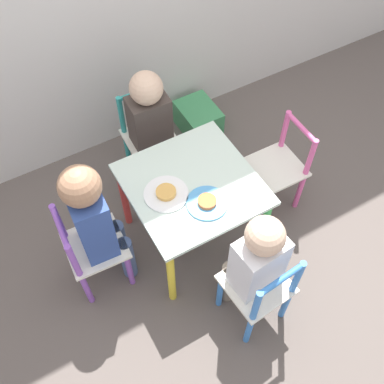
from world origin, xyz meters
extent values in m
plane|color=#5B514C|center=(0.00, 0.00, 0.00)|extent=(6.00, 6.00, 0.00)
cube|color=silver|center=(0.00, 0.00, 0.46)|extent=(0.57, 0.57, 0.02)
cylinder|color=yellow|center=(-0.25, -0.25, 0.22)|extent=(0.04, 0.04, 0.45)
cylinder|color=green|center=(0.25, -0.25, 0.22)|extent=(0.04, 0.04, 0.45)
cylinder|color=#DB3D38|center=(-0.25, 0.25, 0.22)|extent=(0.04, 0.04, 0.45)
cylinder|color=orange|center=(0.25, 0.25, 0.22)|extent=(0.04, 0.04, 0.45)
cube|color=silver|center=(0.04, -0.49, 0.29)|extent=(0.28, 0.28, 0.02)
cylinder|color=#387AD1|center=(0.14, -0.37, 0.14)|extent=(0.03, 0.03, 0.28)
cylinder|color=#387AD1|center=(-0.08, -0.39, 0.14)|extent=(0.03, 0.03, 0.28)
cylinder|color=#387AD1|center=(0.15, -0.58, 0.14)|extent=(0.03, 0.03, 0.28)
cylinder|color=#387AD1|center=(-0.06, -0.60, 0.14)|extent=(0.03, 0.03, 0.28)
cylinder|color=#387AD1|center=(0.15, -0.58, 0.41)|extent=(0.03, 0.03, 0.25)
cylinder|color=#387AD1|center=(-0.06, -0.60, 0.41)|extent=(0.03, 0.03, 0.25)
cylinder|color=#387AD1|center=(0.05, -0.59, 0.52)|extent=(0.21, 0.04, 0.02)
cube|color=silver|center=(-0.49, 0.03, 0.29)|extent=(0.27, 0.27, 0.02)
cylinder|color=#8E51BC|center=(-0.39, -0.08, 0.14)|extent=(0.03, 0.03, 0.28)
cylinder|color=#8E51BC|center=(-0.38, 0.13, 0.14)|extent=(0.03, 0.03, 0.28)
cylinder|color=#8E51BC|center=(-0.60, -0.07, 0.14)|extent=(0.03, 0.03, 0.28)
cylinder|color=#8E51BC|center=(-0.59, 0.14, 0.14)|extent=(0.03, 0.03, 0.28)
cylinder|color=#8E51BC|center=(-0.60, -0.07, 0.41)|extent=(0.03, 0.03, 0.25)
cylinder|color=#8E51BC|center=(-0.59, 0.14, 0.41)|extent=(0.03, 0.03, 0.25)
cylinder|color=#8E51BC|center=(-0.59, 0.03, 0.52)|extent=(0.04, 0.21, 0.02)
cube|color=silver|center=(0.02, 0.49, 0.29)|extent=(0.27, 0.27, 0.02)
cylinder|color=teal|center=(-0.09, 0.39, 0.14)|extent=(0.03, 0.03, 0.28)
cylinder|color=teal|center=(0.12, 0.38, 0.14)|extent=(0.03, 0.03, 0.28)
cylinder|color=teal|center=(-0.08, 0.60, 0.14)|extent=(0.03, 0.03, 0.28)
cylinder|color=teal|center=(0.13, 0.59, 0.14)|extent=(0.03, 0.03, 0.28)
cylinder|color=teal|center=(-0.08, 0.60, 0.41)|extent=(0.03, 0.03, 0.25)
cylinder|color=teal|center=(0.13, 0.59, 0.41)|extent=(0.03, 0.03, 0.25)
cylinder|color=teal|center=(0.03, 0.59, 0.52)|extent=(0.21, 0.03, 0.02)
cube|color=silver|center=(0.49, -0.01, 0.29)|extent=(0.26, 0.26, 0.02)
cylinder|color=#E5599E|center=(0.38, 0.10, 0.14)|extent=(0.03, 0.03, 0.28)
cylinder|color=#E5599E|center=(0.38, -0.11, 0.14)|extent=(0.03, 0.03, 0.28)
cylinder|color=#E5599E|center=(0.60, 0.10, 0.14)|extent=(0.03, 0.03, 0.28)
cylinder|color=#E5599E|center=(0.59, -0.12, 0.14)|extent=(0.03, 0.03, 0.28)
cylinder|color=#E5599E|center=(0.60, 0.10, 0.41)|extent=(0.03, 0.03, 0.25)
cylinder|color=#E5599E|center=(0.59, -0.12, 0.41)|extent=(0.03, 0.03, 0.25)
cylinder|color=#E5599E|center=(0.59, -0.01, 0.52)|extent=(0.03, 0.21, 0.02)
cylinder|color=#7A6B5B|center=(0.08, -0.36, 0.15)|extent=(0.07, 0.07, 0.29)
cylinder|color=#7A6B5B|center=(-0.02, -0.37, 0.15)|extent=(0.07, 0.07, 0.29)
cube|color=silver|center=(0.04, -0.47, 0.45)|extent=(0.21, 0.16, 0.30)
sphere|color=#DBB293|center=(0.04, -0.47, 0.66)|extent=(0.15, 0.15, 0.15)
cylinder|color=#4C608E|center=(-0.37, -0.03, 0.15)|extent=(0.07, 0.07, 0.29)
cylinder|color=#4C608E|center=(-0.37, 0.07, 0.15)|extent=(0.07, 0.07, 0.29)
cube|color=#2D478E|center=(-0.47, 0.03, 0.47)|extent=(0.15, 0.21, 0.36)
sphere|color=#A37556|center=(-0.47, 0.03, 0.73)|extent=(0.17, 0.17, 0.17)
cylinder|color=#4C608E|center=(-0.03, 0.37, 0.15)|extent=(0.07, 0.07, 0.29)
cylinder|color=#4C608E|center=(0.07, 0.37, 0.15)|extent=(0.07, 0.07, 0.29)
cube|color=#423833|center=(0.02, 0.47, 0.44)|extent=(0.21, 0.15, 0.29)
sphere|color=#DBB293|center=(0.02, 0.47, 0.65)|extent=(0.16, 0.16, 0.16)
cylinder|color=#4C9EE0|center=(0.00, -0.13, 0.47)|extent=(0.18, 0.18, 0.01)
cylinder|color=#CC6633|center=(0.00, -0.13, 0.49)|extent=(0.08, 0.08, 0.02)
cylinder|color=white|center=(-0.13, 0.00, 0.47)|extent=(0.20, 0.20, 0.01)
cylinder|color=gold|center=(-0.13, 0.00, 0.49)|extent=(0.09, 0.09, 0.02)
cube|color=#3D8E56|center=(0.42, 0.66, 0.08)|extent=(0.22, 0.27, 0.17)
camera|label=1|loc=(-0.60, -1.04, 2.07)|focal=42.00mm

